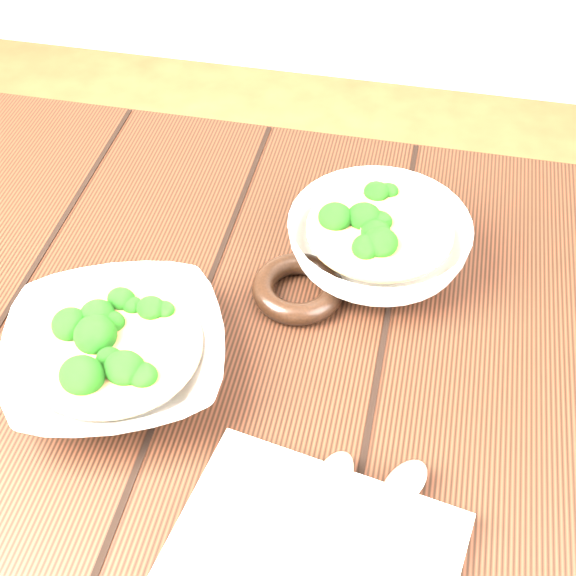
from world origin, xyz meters
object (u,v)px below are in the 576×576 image
(trivet, at_px, (298,288))
(napkin, at_px, (308,568))
(table, at_px, (210,418))
(soup_bowl_front, at_px, (116,355))
(soup_bowl_back, at_px, (378,242))

(trivet, relative_size, napkin, 0.43)
(table, distance_m, trivet, 0.18)
(soup_bowl_front, height_order, soup_bowl_back, soup_bowl_back)
(soup_bowl_back, bearing_deg, soup_bowl_front, -137.98)
(soup_bowl_front, xyz_separation_m, trivet, (0.15, 0.14, -0.02))
(table, xyz_separation_m, trivet, (0.08, 0.10, 0.13))
(soup_bowl_front, relative_size, napkin, 1.18)
(soup_bowl_back, height_order, trivet, soup_bowl_back)
(soup_bowl_back, relative_size, napkin, 1.04)
(napkin, bearing_deg, table, 135.97)
(trivet, bearing_deg, soup_bowl_back, 41.26)
(soup_bowl_front, relative_size, soup_bowl_back, 1.13)
(table, height_order, napkin, napkin)
(soup_bowl_back, relative_size, trivet, 2.42)
(soup_bowl_front, distance_m, napkin, 0.28)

